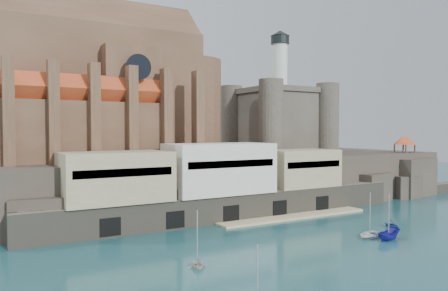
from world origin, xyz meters
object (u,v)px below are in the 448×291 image
pavilion (405,141)px  church (107,94)px  castle_keep (278,117)px  boat_2 (389,240)px

pavilion → church: bearing=166.5°
church → castle_keep: (40.21, -0.78, -3.81)m
church → boat_2: 55.43m
castle_keep → boat_2: castle_keep is taller
church → boat_2: (27.44, -42.78, -22.13)m
castle_keep → boat_2: (-12.77, -42.01, -18.31)m
church → boat_2: size_ratio=10.03×
castle_keep → boat_2: bearing=-106.9°
castle_keep → boat_2: 47.57m
castle_keep → church: bearing=178.9°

